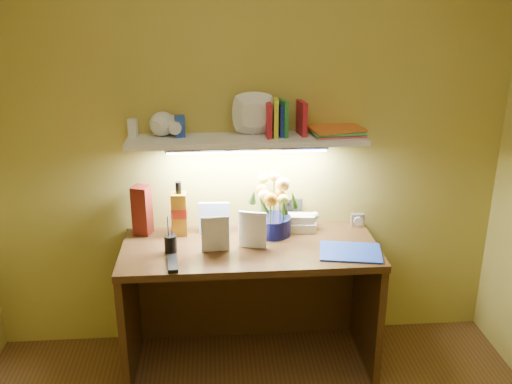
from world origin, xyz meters
TOP-DOWN VIEW (x-y plane):
  - desk at (0.00, 1.20)m, footprint 1.40×0.60m
  - flower_bouquet at (0.14, 1.35)m, footprint 0.28×0.28m
  - telephone at (0.30, 1.40)m, footprint 0.20×0.16m
  - desk_clock at (0.65, 1.42)m, footprint 0.08×0.04m
  - whisky_bottle at (-0.39, 1.39)m, footprint 0.09×0.09m
  - whisky_box at (-0.60, 1.41)m, footprint 0.12×0.12m
  - pen_cup at (-0.43, 1.16)m, footprint 0.08×0.08m
  - art_card at (-0.19, 1.40)m, footprint 0.18×0.04m
  - tv_remote at (-0.41, 1.00)m, footprint 0.07×0.19m
  - blue_folder at (0.53, 1.07)m, footprint 0.36×0.29m
  - desk_book_a at (-0.26, 1.14)m, footprint 0.15×0.02m
  - desk_book_b at (-0.06, 1.20)m, footprint 0.15×0.06m
  - wall_shelf at (0.00, 1.38)m, footprint 1.30×0.28m

SIDE VIEW (x-z plane):
  - desk at x=0.00m, z-range 0.00..0.75m
  - blue_folder at x=0.53m, z-range 0.75..0.76m
  - tv_remote at x=-0.41m, z-range 0.75..0.77m
  - desk_clock at x=0.65m, z-range 0.75..0.83m
  - telephone at x=0.30m, z-range 0.75..0.86m
  - pen_cup at x=-0.43m, z-range 0.75..0.91m
  - art_card at x=-0.19m, z-range 0.75..0.93m
  - desk_book_a at x=-0.26m, z-range 0.75..0.95m
  - desk_book_b at x=-0.06m, z-range 0.75..0.96m
  - whisky_box at x=-0.60m, z-range 0.75..1.04m
  - whisky_bottle at x=-0.39m, z-range 0.75..1.06m
  - flower_bouquet at x=0.14m, z-range 0.75..1.12m
  - wall_shelf at x=0.00m, z-range 1.22..1.45m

